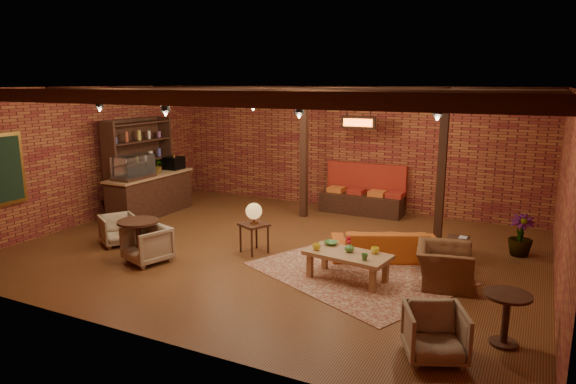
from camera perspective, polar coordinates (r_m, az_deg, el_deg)
The scene contains 29 objects.
floor at distance 10.41m, azimuth -1.29°, elevation -6.37°, with size 10.00×10.00×0.00m, color #3C250F.
ceiling at distance 9.87m, azimuth -1.38°, elevation 11.52°, with size 10.00×8.00×0.02m, color black.
wall_back at distance 13.65m, azimuth 6.56°, elevation 4.89°, with size 10.00×0.02×3.20m, color maroon.
wall_front at distance 6.82m, azimuth -17.22°, elevation -2.90°, with size 10.00×0.02×3.20m, color maroon.
wall_left at distance 13.10m, azimuth -21.11°, elevation 3.85°, with size 0.02×8.00×3.20m, color maroon.
wall_right at distance 8.90m, azimuth 28.45°, elevation -0.40°, with size 0.02×8.00×3.20m, color maroon.
ceiling_beams at distance 9.88m, azimuth -1.37°, elevation 10.83°, with size 9.80×6.40×0.22m, color black, non-canonical shape.
ceiling_pipe at distance 11.32m, azimuth 2.47°, elevation 9.83°, with size 0.12×0.12×9.60m, color black.
post_left at distance 12.59m, azimuth 1.79°, elevation 4.35°, with size 0.16×0.16×3.20m, color black.
post_right at distance 11.01m, azimuth 16.72°, elevation 2.72°, with size 0.16×0.16×3.20m, color black.
service_counter at distance 13.30m, azimuth -15.06°, elevation 0.86°, with size 0.80×2.50×1.60m, color black, non-canonical shape.
plant_counter at distance 13.31m, azimuth -14.27°, elevation 2.75°, with size 0.35×0.39×0.30m, color #337F33.
shelving_hutch at distance 13.57m, azimuth -16.14°, elevation 2.74°, with size 0.52×2.00×2.40m, color black, non-canonical shape.
chalkboard_menu at distance 11.63m, azimuth -29.20°, elevation 2.16°, with size 0.08×0.96×1.46m, color black.
banquette at distance 13.22m, azimuth 8.22°, elevation -0.23°, with size 2.10×0.70×1.00m, color #A3271B, non-canonical shape.
service_sign at distance 12.53m, azimuth 7.81°, elevation 7.66°, with size 0.86×0.06×0.30m, color #FF6019.
ceiling_spotlights at distance 9.88m, azimuth -1.37°, elevation 9.55°, with size 6.40×4.40×0.28m, color black, non-canonical shape.
rug at distance 9.23m, azimuth 7.55°, elevation -8.92°, with size 3.34×2.55×0.01m, color maroon.
sofa at distance 9.96m, azimuth 10.68°, elevation -5.70°, with size 1.99×0.78×0.58m, color #B04E18.
coffee_table at distance 8.79m, azimuth 6.58°, elevation -7.05°, with size 1.50×0.89×0.74m.
side_table_lamp at distance 10.02m, azimuth -3.81°, elevation -2.57°, with size 0.64×0.64×1.01m.
round_table_left at distance 9.98m, azimuth -16.26°, elevation -4.47°, with size 0.76×0.76×0.79m.
armchair_a at distance 11.19m, azimuth -18.34°, elevation -3.85°, with size 0.67×0.62×0.69m, color beige.
armchair_b at distance 9.94m, azimuth -15.41°, elevation -5.47°, with size 0.73×0.68×0.75m, color beige.
armchair_right at distance 8.90m, azimuth 16.98°, elevation -7.17°, with size 1.01×0.66×0.89m, color brown.
side_table_book at distance 10.18m, azimuth 18.45°, elevation -5.00°, with size 0.44×0.44×0.47m.
round_table_right at distance 7.23m, azimuth 23.10°, elevation -12.04°, with size 0.59×0.59×0.69m.
armchair_far at distance 6.66m, azimuth 16.02°, elevation -14.61°, with size 0.70×0.65×0.72m, color beige.
plant_tall at distance 10.71m, azimuth 24.82°, elevation -0.25°, with size 1.36×1.36×2.43m, color #4C7F4C.
Camera 1 is at (4.61, -8.73, 3.31)m, focal length 32.00 mm.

